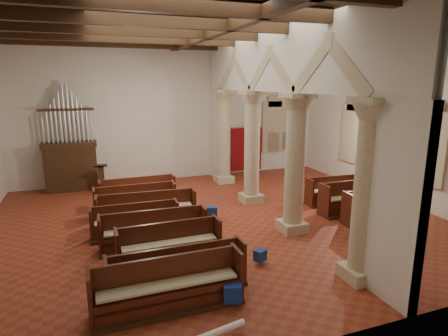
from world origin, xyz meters
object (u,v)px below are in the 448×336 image
at_px(pipe_organ, 70,157).
at_px(lectern, 102,181).
at_px(processional_banner, 287,159).
at_px(aisle_pew_0, 371,213).
at_px(nave_pew_0, 169,293).

bearing_deg(pipe_organ, lectern, -41.94).
height_order(processional_banner, aisle_pew_0, processional_banner).
height_order(lectern, processional_banner, processional_banner).
distance_m(pipe_organ, processional_banner, 9.64).
xyz_separation_m(pipe_organ, processional_banner, (9.60, -0.75, -0.60)).
distance_m(processional_banner, nave_pew_0, 11.73).
distance_m(pipe_organ, aisle_pew_0, 11.60).
relative_size(pipe_organ, processional_banner, 1.98).
distance_m(processional_banner, aisle_pew_0, 6.62).
bearing_deg(aisle_pew_0, lectern, 144.95).
xyz_separation_m(nave_pew_0, aisle_pew_0, (6.93, 2.35, 0.02)).
xyz_separation_m(pipe_organ, nave_pew_0, (2.00, -9.68, -1.02)).
relative_size(nave_pew_0, aisle_pew_0, 1.60).
xyz_separation_m(pipe_organ, lectern, (1.12, -1.01, -0.85)).
xyz_separation_m(lectern, aisle_pew_0, (7.82, -6.32, -0.16)).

